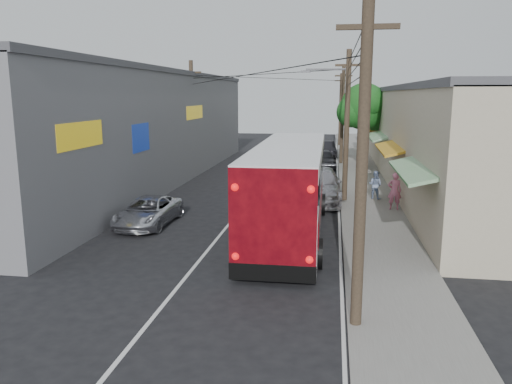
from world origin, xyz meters
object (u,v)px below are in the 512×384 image
Objects in this scene: parked_suv at (318,185)px; jeepney at (148,212)px; coach_bus at (290,187)px; parked_car_far at (326,149)px; pedestrian_near at (395,191)px; pedestrian_far at (375,185)px; parked_car_mid at (323,159)px.

jeepney is at bearing -140.54° from parked_suv.
coach_bus is 2.90× the size of jeepney.
pedestrian_near is (3.72, -21.65, 0.32)m from parked_car_far.
coach_bus is 6.93× the size of pedestrian_near.
parked_car_far is 19.38m from pedestrian_far.
jeepney is at bearing 62.26° from pedestrian_far.
pedestrian_near is at bearing 22.34° from jeepney.
pedestrian_near is at bearing 41.51° from coach_bus.
coach_bus is at bearing 88.03° from pedestrian_far.
coach_bus is 26.02m from parked_car_far.
jeepney is 1.01× the size of parked_car_far.
pedestrian_near reaches higher than parked_car_mid.
parked_car_mid is 12.54m from pedestrian_far.
coach_bus is at bearing -100.37° from parked_car_mid.
parked_suv reaches higher than pedestrian_far.
parked_car_mid is at bearing 86.48° from coach_bus.
jeepney is at bearing -118.36° from parked_car_mid.
pedestrian_far reaches higher than parked_car_mid.
pedestrian_near is (11.10, 4.32, 0.43)m from jeepney.
pedestrian_near is (3.78, -14.67, 0.32)m from parked_car_mid.
parked_car_far is (0.06, 19.71, -0.15)m from parked_suv.
coach_bus is 8.37× the size of pedestrian_far.
parked_car_mid reaches higher than parked_car_far.
pedestrian_near is at bearing 135.03° from pedestrian_far.
pedestrian_near is at bearing -28.29° from parked_suv.
coach_bus is at bearing -100.39° from parked_suv.
parked_car_mid is 2.31× the size of pedestrian_near.
coach_bus is 6.43m from parked_suv.
pedestrian_far reaches higher than jeepney.
parked_car_far is 21.97m from pedestrian_near.
coach_bus is 8.02m from pedestrian_far.
parked_suv is 1.40× the size of parked_car_mid.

